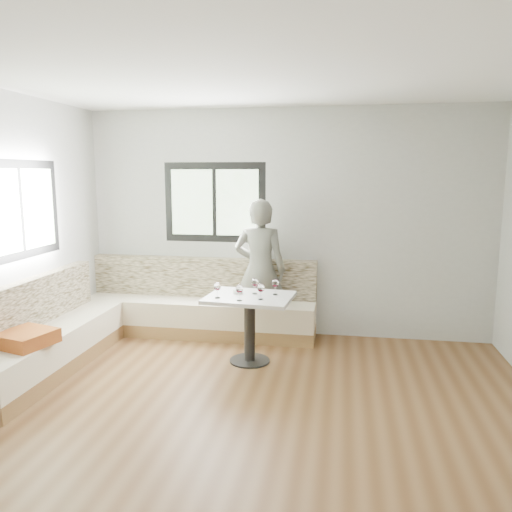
% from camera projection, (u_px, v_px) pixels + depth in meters
% --- Properties ---
extents(room, '(5.01, 5.01, 2.81)m').
position_uv_depth(room, '(239.00, 253.00, 3.82)').
color(room, brown).
rests_on(room, ground).
extents(banquette, '(2.90, 2.80, 0.95)m').
position_uv_depth(banquette, '(139.00, 321.00, 5.75)').
color(banquette, olive).
rests_on(banquette, ground).
extents(table, '(0.95, 0.77, 0.73)m').
position_uv_depth(table, '(250.00, 312.00, 5.31)').
color(table, black).
rests_on(table, ground).
extents(person, '(0.65, 0.44, 1.72)m').
position_uv_depth(person, '(260.00, 270.00, 6.00)').
color(person, '#616156').
rests_on(person, ground).
extents(olive_ramekin, '(0.11, 0.11, 0.04)m').
position_uv_depth(olive_ramekin, '(238.00, 291.00, 5.39)').
color(olive_ramekin, white).
rests_on(olive_ramekin, table).
extents(wine_glass_a, '(0.08, 0.08, 0.17)m').
position_uv_depth(wine_glass_a, '(217.00, 287.00, 5.17)').
color(wine_glass_a, white).
rests_on(wine_glass_a, table).
extents(wine_glass_b, '(0.08, 0.08, 0.17)m').
position_uv_depth(wine_glass_b, '(239.00, 289.00, 5.06)').
color(wine_glass_b, white).
rests_on(wine_glass_b, table).
extents(wine_glass_c, '(0.08, 0.08, 0.17)m').
position_uv_depth(wine_glass_c, '(261.00, 288.00, 5.10)').
color(wine_glass_c, white).
rests_on(wine_glass_c, table).
extents(wine_glass_d, '(0.08, 0.08, 0.17)m').
position_uv_depth(wine_glass_d, '(255.00, 283.00, 5.35)').
color(wine_glass_d, white).
rests_on(wine_glass_d, table).
extents(wine_glass_e, '(0.08, 0.08, 0.17)m').
position_uv_depth(wine_glass_e, '(275.00, 284.00, 5.31)').
color(wine_glass_e, white).
rests_on(wine_glass_e, table).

